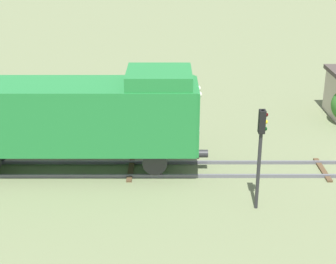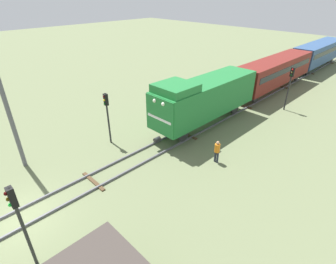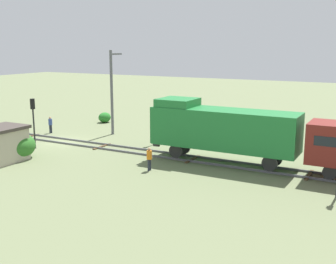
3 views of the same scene
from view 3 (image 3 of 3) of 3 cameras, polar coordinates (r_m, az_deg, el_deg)
ground_plane at (r=40.50m, az=-13.93°, el=-1.28°), size 159.45×159.45×0.00m
railway_track at (r=40.49m, az=-13.93°, el=-1.18°), size 2.40×106.30×0.16m
locomotive at (r=31.72m, az=7.22°, el=0.58°), size 2.90×11.60×4.60m
traffic_signal_near at (r=37.96m, az=-17.81°, el=2.32°), size 0.32×0.34×4.37m
traffic_signal_mid at (r=37.96m, az=-1.60°, el=2.63°), size 0.32×0.34×4.13m
worker_near_track at (r=44.65m, az=-15.65°, el=1.11°), size 0.38×0.38×1.70m
worker_by_signal at (r=30.05m, az=-2.55°, el=-3.43°), size 0.38×0.38×1.70m
catenary_mast at (r=42.41m, az=-7.60°, el=5.61°), size 1.94×0.28×8.38m
relay_hut at (r=34.72m, az=-21.60°, el=-1.52°), size 3.50×2.90×2.74m
bush_near at (r=49.70m, az=-8.58°, el=1.96°), size 1.61×1.32×1.17m
bush_mid at (r=35.22m, az=-19.56°, el=-1.82°), size 2.81×2.30×2.04m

